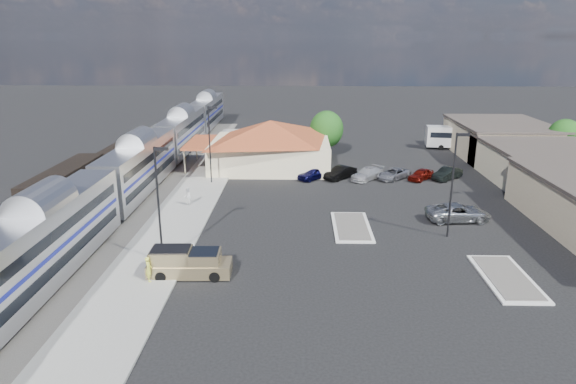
{
  "coord_description": "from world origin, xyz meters",
  "views": [
    {
      "loc": [
        -0.68,
        -41.3,
        16.45
      ],
      "look_at": [
        -1.76,
        3.65,
        2.8
      ],
      "focal_mm": 32.0,
      "sensor_mm": 36.0,
      "label": 1
    }
  ],
  "objects_px": {
    "pickup_truck": "(190,263)",
    "coach_bus": "(463,136)",
    "station_depot": "(270,144)",
    "suv": "(458,212)"
  },
  "relations": [
    {
      "from": "suv",
      "to": "coach_bus",
      "type": "height_order",
      "value": "coach_bus"
    },
    {
      "from": "station_depot",
      "to": "suv",
      "type": "bearing_deg",
      "value": -47.0
    },
    {
      "from": "station_depot",
      "to": "coach_bus",
      "type": "xyz_separation_m",
      "value": [
        28.5,
        12.0,
        -1.15
      ]
    },
    {
      "from": "suv",
      "to": "coach_bus",
      "type": "bearing_deg",
      "value": -21.47
    },
    {
      "from": "suv",
      "to": "coach_bus",
      "type": "relative_size",
      "value": 0.54
    },
    {
      "from": "pickup_truck",
      "to": "coach_bus",
      "type": "bearing_deg",
      "value": -38.09
    },
    {
      "from": "station_depot",
      "to": "pickup_truck",
      "type": "height_order",
      "value": "station_depot"
    },
    {
      "from": "suv",
      "to": "pickup_truck",
      "type": "bearing_deg",
      "value": 113.71
    },
    {
      "from": "pickup_truck",
      "to": "station_depot",
      "type": "bearing_deg",
      "value": -8.71
    },
    {
      "from": "pickup_truck",
      "to": "coach_bus",
      "type": "height_order",
      "value": "coach_bus"
    }
  ]
}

